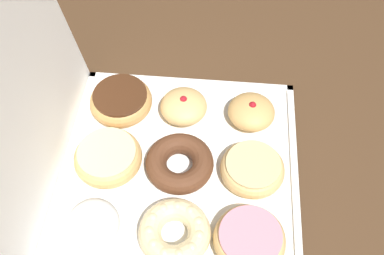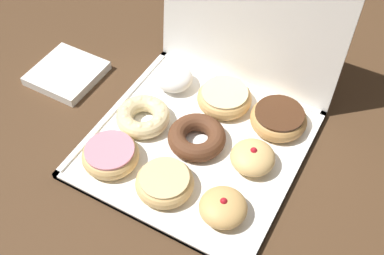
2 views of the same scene
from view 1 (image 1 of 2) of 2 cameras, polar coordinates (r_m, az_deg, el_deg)
The scene contains 12 objects.
ground_plane at distance 0.77m, azimuth -1.60°, elevation -5.79°, with size 3.00×3.00×0.00m, color #4C331E.
donut_box at distance 0.77m, azimuth -1.61°, elevation -5.60°, with size 0.41×0.41×0.01m.
box_lid_open at distance 0.66m, azimuth -22.85°, elevation 5.10°, with size 0.41×0.42×0.01m, color white.
pink_frosted_donut_0 at distance 0.69m, azimuth 7.61°, elevation -14.41°, with size 0.11×0.11×0.04m.
glazed_ring_donut_1 at distance 0.75m, azimuth 7.99°, elevation -5.19°, with size 0.11×0.11×0.04m.
jelly_filled_donut_2 at distance 0.81m, azimuth 7.85°, elevation 2.08°, with size 0.09×0.09×0.05m.
cruller_donut_3 at distance 0.69m, azimuth -2.31°, elevation -13.68°, with size 0.11×0.11×0.04m.
chocolate_cake_ring_donut_4 at distance 0.75m, azimuth -1.33°, elevation -5.08°, with size 0.12×0.12×0.04m.
jelly_filled_donut_5 at distance 0.81m, azimuth -1.11°, elevation 2.82°, with size 0.09×0.09×0.05m.
powdered_filled_donut_6 at distance 0.71m, azimuth -12.94°, elevation -12.32°, with size 0.08×0.08×0.05m.
glazed_ring_donut_7 at distance 0.77m, azimuth -11.07°, elevation -3.91°, with size 0.12×0.12×0.04m.
chocolate_frosted_donut_8 at distance 0.84m, azimuth -9.37°, elevation 3.55°, with size 0.12×0.12×0.04m.
Camera 1 is at (-0.37, -0.05, 0.68)m, focal length 40.31 mm.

